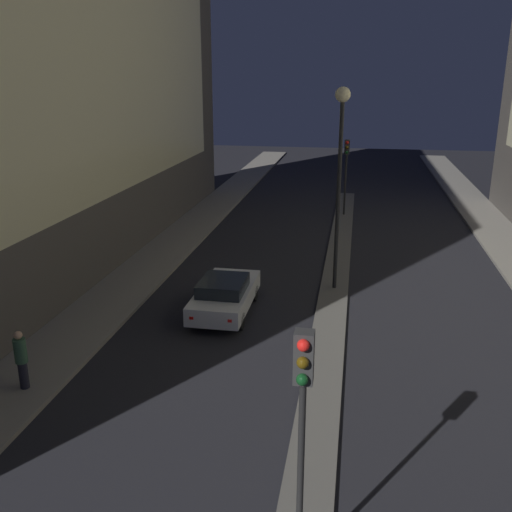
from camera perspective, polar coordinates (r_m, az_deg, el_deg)
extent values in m
cube|color=#4C4742|center=(26.85, -21.77, 20.02)|extent=(6.00, 37.07, 20.47)
cube|color=beige|center=(25.55, -15.84, 23.06)|extent=(0.05, 31.51, 15.56)
cube|color=#56544F|center=(25.54, 7.98, -2.05)|extent=(1.16, 36.96, 0.10)
cylinder|color=black|center=(10.55, 4.46, -21.37)|extent=(0.12, 0.12, 3.78)
cube|color=#2D2D2D|center=(9.26, 4.81, -10.06)|extent=(0.32, 0.28, 0.90)
sphere|color=red|center=(8.96, 4.75, -8.90)|extent=(0.20, 0.20, 0.20)
sphere|color=#4C380A|center=(9.10, 4.70, -10.58)|extent=(0.20, 0.20, 0.20)
sphere|color=#0F3D19|center=(9.24, 4.65, -12.22)|extent=(0.20, 0.20, 0.20)
cylinder|color=black|center=(36.33, 8.91, 7.04)|extent=(0.12, 0.12, 3.78)
cube|color=#2D2D2D|center=(35.97, 9.09, 10.70)|extent=(0.32, 0.28, 0.90)
sphere|color=red|center=(35.76, 9.11, 11.15)|extent=(0.20, 0.20, 0.20)
sphere|color=#4C380A|center=(35.79, 9.08, 10.67)|extent=(0.20, 0.20, 0.20)
sphere|color=#0F3D19|center=(35.83, 9.06, 10.20)|extent=(0.20, 0.20, 0.20)
cylinder|color=black|center=(23.04, 8.23, 5.75)|extent=(0.16, 0.16, 7.61)
sphere|color=#F9EAB2|center=(22.56, 8.69, 15.69)|extent=(0.59, 0.59, 0.59)
cube|color=silver|center=(21.51, -3.10, -4.05)|extent=(1.92, 4.44, 0.66)
cube|color=black|center=(21.00, -3.33, -2.96)|extent=(1.63, 2.00, 0.46)
cube|color=red|center=(19.68, -6.48, -6.19)|extent=(0.14, 0.04, 0.10)
cube|color=red|center=(19.37, -2.64, -6.50)|extent=(0.14, 0.04, 0.10)
cylinder|color=black|center=(23.07, -4.37, -3.41)|extent=(0.22, 0.64, 0.64)
cylinder|color=black|center=(22.72, -0.21, -3.70)|extent=(0.22, 0.64, 0.64)
cylinder|color=black|center=(20.62, -6.27, -6.13)|extent=(0.22, 0.64, 0.64)
cylinder|color=black|center=(20.23, -1.61, -6.51)|extent=(0.22, 0.64, 0.64)
cylinder|color=black|center=(17.67, -22.22, -10.95)|extent=(0.26, 0.26, 0.80)
cylinder|color=#33563D|center=(17.34, -22.51, -8.74)|extent=(0.35, 0.35, 0.71)
sphere|color=tan|center=(17.14, -22.70, -7.32)|extent=(0.23, 0.23, 0.23)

